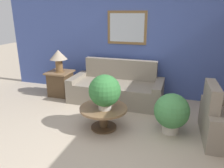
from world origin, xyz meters
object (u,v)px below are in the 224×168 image
object	(u,v)px
couch_main	(116,89)
table_lamp	(58,57)
coffee_table	(104,113)
potted_plant_on_table	(105,91)
side_table	(61,83)
potted_plant_floor	(172,112)

from	to	relation	value
couch_main	table_lamp	bearing A→B (deg)	-178.04
coffee_table	potted_plant_on_table	size ratio (longest dim) A/B	1.38
potted_plant_on_table	side_table	bearing A→B (deg)	141.26
coffee_table	table_lamp	xyz separation A→B (m)	(-1.58, 1.25, 0.68)
potted_plant_on_table	potted_plant_floor	size ratio (longest dim) A/B	0.86
side_table	potted_plant_on_table	bearing A→B (deg)	-38.74
coffee_table	potted_plant_floor	size ratio (longest dim) A/B	1.20
coffee_table	potted_plant_floor	distance (m)	1.17
couch_main	side_table	world-z (taller)	couch_main
couch_main	coffee_table	distance (m)	1.31
couch_main	side_table	bearing A→B (deg)	-178.04
potted_plant_on_table	potted_plant_floor	world-z (taller)	potted_plant_on_table
side_table	potted_plant_on_table	distance (m)	2.13
table_lamp	potted_plant_floor	xyz separation A→B (m)	(2.73, -1.04, -0.59)
couch_main	side_table	xyz separation A→B (m)	(-1.44, -0.05, 0.02)
couch_main	side_table	distance (m)	1.44
table_lamp	potted_plant_on_table	distance (m)	2.10
table_lamp	coffee_table	bearing A→B (deg)	-38.26
couch_main	table_lamp	world-z (taller)	table_lamp
couch_main	side_table	size ratio (longest dim) A/B	3.47
couch_main	potted_plant_floor	xyz separation A→B (m)	(1.29, -1.09, 0.09)
coffee_table	potted_plant_on_table	world-z (taller)	potted_plant_on_table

